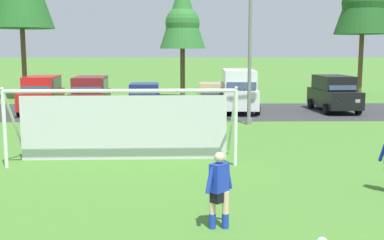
{
  "coord_description": "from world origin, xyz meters",
  "views": [
    {
      "loc": [
        0.12,
        -2.88,
        3.74
      ],
      "look_at": [
        0.39,
        10.62,
        1.75
      ],
      "focal_mm": 45.12,
      "sensor_mm": 36.0,
      "label": 1
    }
  ],
  "objects_px": {
    "parked_car_slot_left": "(90,95)",
    "parked_car_slot_center_right": "(239,89)",
    "parked_car_slot_center_left": "(144,98)",
    "soccer_goal": "(124,123)",
    "parked_car_slot_center": "(213,97)",
    "street_lamp": "(254,53)",
    "parked_car_slot_right": "(334,93)",
    "player_striker_near": "(219,190)",
    "parked_car_slot_far_left": "(42,94)"
  },
  "relations": [
    {
      "from": "parked_car_slot_left",
      "to": "parked_car_slot_center_right",
      "type": "bearing_deg",
      "value": 5.22
    },
    {
      "from": "parked_car_slot_center_left",
      "to": "parked_car_slot_center_right",
      "type": "bearing_deg",
      "value": 2.24
    },
    {
      "from": "soccer_goal",
      "to": "parked_car_slot_center_right",
      "type": "distance_m",
      "value": 13.95
    },
    {
      "from": "parked_car_slot_center",
      "to": "street_lamp",
      "type": "height_order",
      "value": "street_lamp"
    },
    {
      "from": "parked_car_slot_left",
      "to": "parked_car_slot_right",
      "type": "distance_m",
      "value": 14.53
    },
    {
      "from": "soccer_goal",
      "to": "parked_car_slot_center_right",
      "type": "relative_size",
      "value": 1.53
    },
    {
      "from": "player_striker_near",
      "to": "parked_car_slot_center_right",
      "type": "bearing_deg",
      "value": 82.14
    },
    {
      "from": "parked_car_slot_far_left",
      "to": "player_striker_near",
      "type": "bearing_deg",
      "value": -64.38
    },
    {
      "from": "parked_car_slot_center_left",
      "to": "parked_car_slot_far_left",
      "type": "bearing_deg",
      "value": 179.77
    },
    {
      "from": "player_striker_near",
      "to": "street_lamp",
      "type": "relative_size",
      "value": 0.24
    },
    {
      "from": "soccer_goal",
      "to": "parked_car_slot_center_left",
      "type": "relative_size",
      "value": 1.76
    },
    {
      "from": "player_striker_near",
      "to": "parked_car_slot_right",
      "type": "relative_size",
      "value": 0.35
    },
    {
      "from": "player_striker_near",
      "to": "soccer_goal",
      "type": "bearing_deg",
      "value": 113.6
    },
    {
      "from": "parked_car_slot_center_left",
      "to": "parked_car_slot_center",
      "type": "xyz_separation_m",
      "value": [
        4.11,
        0.32,
        0.0
      ]
    },
    {
      "from": "player_striker_near",
      "to": "parked_car_slot_center",
      "type": "bearing_deg",
      "value": 86.74
    },
    {
      "from": "parked_car_slot_center",
      "to": "parked_car_slot_center_right",
      "type": "relative_size",
      "value": 0.87
    },
    {
      "from": "parked_car_slot_left",
      "to": "street_lamp",
      "type": "bearing_deg",
      "value": -25.09
    },
    {
      "from": "soccer_goal",
      "to": "parked_car_slot_far_left",
      "type": "relative_size",
      "value": 1.58
    },
    {
      "from": "player_striker_near",
      "to": "parked_car_slot_center",
      "type": "height_order",
      "value": "parked_car_slot_center"
    },
    {
      "from": "street_lamp",
      "to": "parked_car_slot_far_left",
      "type": "bearing_deg",
      "value": 158.13
    },
    {
      "from": "parked_car_slot_center_right",
      "to": "street_lamp",
      "type": "relative_size",
      "value": 0.72
    },
    {
      "from": "soccer_goal",
      "to": "parked_car_slot_far_left",
      "type": "bearing_deg",
      "value": 116.59
    },
    {
      "from": "soccer_goal",
      "to": "parked_car_slot_left",
      "type": "height_order",
      "value": "soccer_goal"
    },
    {
      "from": "soccer_goal",
      "to": "street_lamp",
      "type": "bearing_deg",
      "value": 55.31
    },
    {
      "from": "soccer_goal",
      "to": "parked_car_slot_left",
      "type": "relative_size",
      "value": 1.59
    },
    {
      "from": "player_striker_near",
      "to": "street_lamp",
      "type": "xyz_separation_m",
      "value": [
        2.76,
        14.17,
        2.72
      ]
    },
    {
      "from": "soccer_goal",
      "to": "street_lamp",
      "type": "distance_m",
      "value": 9.9
    },
    {
      "from": "parked_car_slot_center",
      "to": "street_lamp",
      "type": "distance_m",
      "value": 5.95
    },
    {
      "from": "parked_car_slot_center_left",
      "to": "parked_car_slot_center",
      "type": "bearing_deg",
      "value": 4.49
    },
    {
      "from": "soccer_goal",
      "to": "parked_car_slot_left",
      "type": "bearing_deg",
      "value": 105.6
    },
    {
      "from": "parked_car_slot_center",
      "to": "player_striker_near",
      "type": "bearing_deg",
      "value": -93.26
    },
    {
      "from": "parked_car_slot_center",
      "to": "parked_car_slot_far_left",
      "type": "bearing_deg",
      "value": -178.32
    },
    {
      "from": "parked_car_slot_far_left",
      "to": "street_lamp",
      "type": "bearing_deg",
      "value": -21.87
    },
    {
      "from": "parked_car_slot_left",
      "to": "parked_car_slot_right",
      "type": "xyz_separation_m",
      "value": [
        14.51,
        0.85,
        0.0
      ]
    },
    {
      "from": "parked_car_slot_left",
      "to": "street_lamp",
      "type": "height_order",
      "value": "street_lamp"
    },
    {
      "from": "parked_car_slot_center_left",
      "to": "parked_car_slot_right",
      "type": "distance_m",
      "value": 11.44
    },
    {
      "from": "parked_car_slot_far_left",
      "to": "street_lamp",
      "type": "height_order",
      "value": "street_lamp"
    },
    {
      "from": "parked_car_slot_center_left",
      "to": "parked_car_slot_right",
      "type": "relative_size",
      "value": 0.9
    },
    {
      "from": "parked_car_slot_far_left",
      "to": "parked_car_slot_right",
      "type": "relative_size",
      "value": 1.01
    },
    {
      "from": "player_striker_near",
      "to": "parked_car_slot_right",
      "type": "distance_m",
      "value": 20.93
    },
    {
      "from": "parked_car_slot_left",
      "to": "parked_car_slot_center_right",
      "type": "xyz_separation_m",
      "value": [
        8.74,
        0.8,
        0.23
      ]
    },
    {
      "from": "soccer_goal",
      "to": "parked_car_slot_center",
      "type": "xyz_separation_m",
      "value": [
        3.82,
        12.98,
        -0.42
      ]
    },
    {
      "from": "parked_car_slot_center",
      "to": "soccer_goal",
      "type": "bearing_deg",
      "value": -106.4
    },
    {
      "from": "parked_car_slot_center",
      "to": "street_lamp",
      "type": "xyz_separation_m",
      "value": [
        1.67,
        -5.05,
        2.67
      ]
    },
    {
      "from": "parked_car_slot_right",
      "to": "parked_car_slot_left",
      "type": "bearing_deg",
      "value": -176.65
    },
    {
      "from": "parked_car_slot_far_left",
      "to": "parked_car_slot_center",
      "type": "height_order",
      "value": "parked_car_slot_far_left"
    },
    {
      "from": "parked_car_slot_center_left",
      "to": "player_striker_near",
      "type": "bearing_deg",
      "value": -80.93
    },
    {
      "from": "street_lamp",
      "to": "parked_car_slot_left",
      "type": "bearing_deg",
      "value": 154.91
    },
    {
      "from": "parked_car_slot_center_left",
      "to": "parked_car_slot_center_right",
      "type": "distance_m",
      "value": 5.68
    },
    {
      "from": "player_striker_near",
      "to": "parked_car_slot_center_right",
      "type": "xyz_separation_m",
      "value": [
        2.64,
        19.11,
        0.52
      ]
    }
  ]
}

